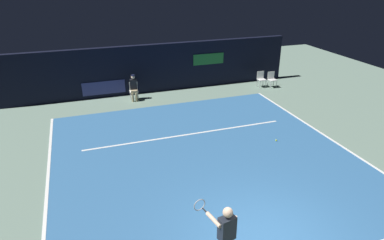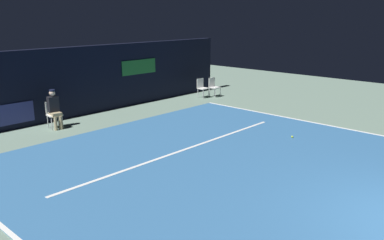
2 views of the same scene
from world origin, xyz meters
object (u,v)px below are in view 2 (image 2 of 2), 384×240
at_px(line_judge_on_chair, 54,109).
at_px(courtside_chair_far, 202,87).
at_px(courtside_chair_near, 214,86).
at_px(tennis_ball, 292,137).

height_order(line_judge_on_chair, courtside_chair_far, line_judge_on_chair).
bearing_deg(courtside_chair_far, courtside_chair_near, -23.91).
bearing_deg(courtside_chair_near, courtside_chair_far, 156.09).
height_order(line_judge_on_chair, courtside_chair_near, line_judge_on_chair).
xyz_separation_m(courtside_chair_near, tennis_ball, (-3.37, -6.00, -0.46)).
bearing_deg(courtside_chair_near, tennis_ball, -119.29).
relative_size(courtside_chair_far, tennis_ball, 12.94).
relative_size(line_judge_on_chair, tennis_ball, 19.41).
height_order(courtside_chair_near, tennis_ball, courtside_chair_near).
distance_m(courtside_chair_near, courtside_chair_far, 0.60).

